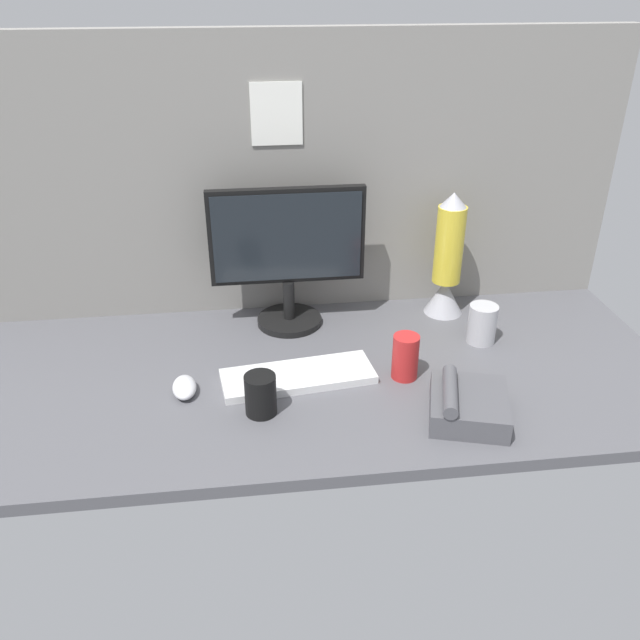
{
  "coord_description": "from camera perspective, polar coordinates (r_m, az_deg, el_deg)",
  "views": [
    {
      "loc": [
        -15.96,
        -138.53,
        89.85
      ],
      "look_at": [
        -1.76,
        0.0,
        14.0
      ],
      "focal_mm": 36.97,
      "sensor_mm": 36.0,
      "label": 1
    }
  ],
  "objects": [
    {
      "name": "desk_phone",
      "position": [
        1.51,
        12.61,
        -7.14
      ],
      "size": [
        21.61,
        22.98,
        8.8
      ],
      "color": "#4C4C51",
      "rests_on": "ground_plane"
    },
    {
      "name": "lava_lamp",
      "position": [
        1.89,
        10.96,
        4.75
      ],
      "size": [
        10.98,
        10.98,
        35.94
      ],
      "color": "#A5A5AD",
      "rests_on": "ground_plane"
    },
    {
      "name": "mouse",
      "position": [
        1.59,
        -11.66,
        -5.73
      ],
      "size": [
        6.3,
        9.99,
        3.4
      ],
      "primitive_type": "ellipsoid",
      "rotation": [
        0.0,
        0.0,
        0.07
      ],
      "color": "silver",
      "rests_on": "ground_plane"
    },
    {
      "name": "mug_steel",
      "position": [
        1.8,
        13.86,
        -0.32
      ],
      "size": [
        7.58,
        7.58,
        10.63
      ],
      "color": "#B2B2B7",
      "rests_on": "ground_plane"
    },
    {
      "name": "keyboard",
      "position": [
        1.61,
        -1.92,
        -4.89
      ],
      "size": [
        38.32,
        17.47,
        2.0
      ],
      "primitive_type": "cube",
      "rotation": [
        0.0,
        0.0,
        0.12
      ],
      "color": "silver",
      "rests_on": "ground_plane"
    },
    {
      "name": "cubicle_wall_back",
      "position": [
        1.84,
        -1.87,
        12.23
      ],
      "size": [
        180.0,
        5.5,
        76.05
      ],
      "color": "gray",
      "rests_on": "ground_plane"
    },
    {
      "name": "mug_black_travel",
      "position": [
        1.49,
        -5.16,
        -6.45
      ],
      "size": [
        7.16,
        7.16,
        9.74
      ],
      "color": "black",
      "rests_on": "ground_plane"
    },
    {
      "name": "ground_plane",
      "position": [
        1.67,
        -0.43,
        -4.65
      ],
      "size": [
        180.0,
        80.0,
        3.0
      ],
      "primitive_type": "cube",
      "color": "#515156"
    },
    {
      "name": "mug_red_plastic",
      "position": [
        1.61,
        7.4,
        -3.17
      ],
      "size": [
        6.42,
        6.42,
        11.41
      ],
      "color": "red",
      "rests_on": "ground_plane"
    },
    {
      "name": "monitor",
      "position": [
        1.78,
        -2.83,
        5.95
      ],
      "size": [
        41.7,
        18.0,
        38.98
      ],
      "color": "black",
      "rests_on": "ground_plane"
    }
  ]
}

